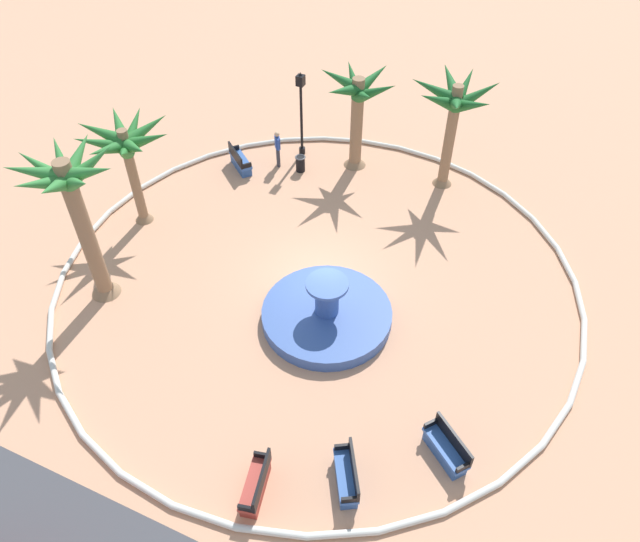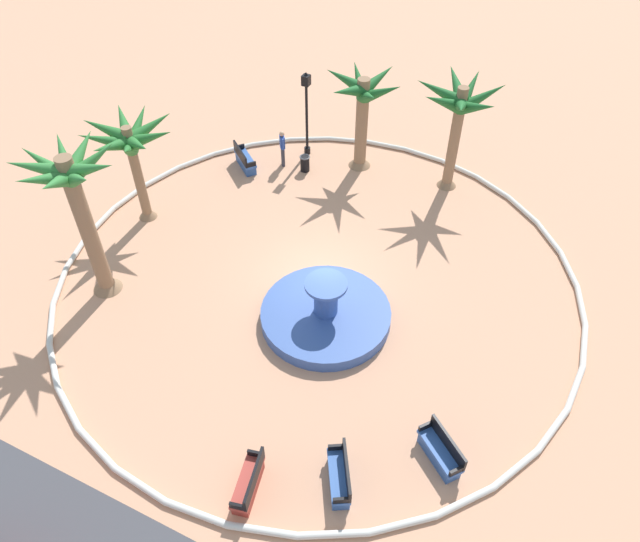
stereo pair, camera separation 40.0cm
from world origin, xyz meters
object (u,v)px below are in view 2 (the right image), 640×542
(palm_tree_by_curb, at_px, (363,103))
(trash_bin, at_px, (305,163))
(fountain, at_px, (326,314))
(bench_east, at_px, (249,484))
(lamppost, at_px, (307,108))
(person_cyclist_helmet, at_px, (282,146))
(bench_north, at_px, (340,478))
(palm_tree_near_fountain, at_px, (74,193))
(bench_southeast, at_px, (440,452))
(palm_tree_far_side, at_px, (459,110))
(bench_west, at_px, (245,161))
(palm_tree_mid_plaza, at_px, (130,143))

(palm_tree_by_curb, relative_size, trash_bin, 6.03)
(fountain, xyz_separation_m, bench_east, (-0.74, 6.36, 0.07))
(trash_bin, bearing_deg, palm_tree_by_curb, -145.12)
(lamppost, bearing_deg, person_cyclist_helmet, 66.92)
(bench_east, height_order, person_cyclist_helmet, person_cyclist_helmet)
(palm_tree_by_curb, distance_m, bench_east, 15.85)
(palm_tree_by_curb, height_order, bench_east, palm_tree_by_curb)
(bench_east, relative_size, trash_bin, 2.29)
(bench_east, xyz_separation_m, bench_north, (-2.09, -1.21, 0.00))
(bench_east, xyz_separation_m, trash_bin, (5.27, -13.88, 0.04))
(palm_tree_by_curb, distance_m, trash_bin, 3.62)
(palm_tree_near_fountain, xyz_separation_m, bench_southeast, (-12.69, 1.25, -3.89))
(palm_tree_near_fountain, xyz_separation_m, palm_tree_by_curb, (-5.13, -10.94, -1.18))
(palm_tree_far_side, height_order, person_cyclist_helmet, palm_tree_far_side)
(person_cyclist_helmet, bearing_deg, fountain, 126.84)
(palm_tree_far_side, distance_m, bench_north, 14.72)
(palm_tree_by_curb, relative_size, bench_southeast, 2.82)
(palm_tree_near_fountain, relative_size, bench_southeast, 3.71)
(bench_north, bearing_deg, trash_bin, -59.81)
(bench_west, bearing_deg, palm_tree_mid_plaza, 69.34)
(bench_east, bearing_deg, bench_north, -150.02)
(fountain, height_order, bench_east, fountain)
(bench_southeast, relative_size, trash_bin, 2.14)
(palm_tree_by_curb, bearing_deg, bench_north, 110.85)
(palm_tree_mid_plaza, distance_m, trash_bin, 7.71)
(palm_tree_near_fountain, bearing_deg, palm_tree_by_curb, -115.12)
(palm_tree_mid_plaza, bearing_deg, bench_southeast, 159.60)
(palm_tree_mid_plaza, bearing_deg, fountain, 168.01)
(palm_tree_by_curb, height_order, palm_tree_mid_plaza, palm_tree_by_curb)
(fountain, height_order, palm_tree_mid_plaza, palm_tree_mid_plaza)
(fountain, relative_size, palm_tree_near_fountain, 0.76)
(palm_tree_mid_plaza, distance_m, palm_tree_far_side, 12.52)
(fountain, relative_size, trash_bin, 6.01)
(palm_tree_mid_plaza, xyz_separation_m, person_cyclist_helmet, (-3.20, -5.61, -2.50))
(bench_east, bearing_deg, bench_west, -59.03)
(bench_west, distance_m, trash_bin, 2.66)
(fountain, distance_m, palm_tree_near_fountain, 8.85)
(bench_north, bearing_deg, palm_tree_mid_plaza, -31.12)
(bench_west, bearing_deg, palm_tree_near_fountain, 85.82)
(bench_north, bearing_deg, fountain, -61.22)
(bench_southeast, bearing_deg, palm_tree_by_curb, -58.18)
(palm_tree_by_curb, xyz_separation_m, palm_tree_mid_plaza, (6.27, 7.04, 0.40))
(fountain, height_order, palm_tree_far_side, palm_tree_far_side)
(fountain, distance_m, palm_tree_far_side, 9.81)
(palm_tree_near_fountain, distance_m, bench_west, 9.46)
(fountain, relative_size, bench_north, 2.68)
(palm_tree_mid_plaza, relative_size, trash_bin, 6.00)
(lamppost, relative_size, person_cyclist_helmet, 2.31)
(palm_tree_near_fountain, bearing_deg, person_cyclist_helmet, -102.21)
(palm_tree_mid_plaza, relative_size, bench_east, 2.62)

